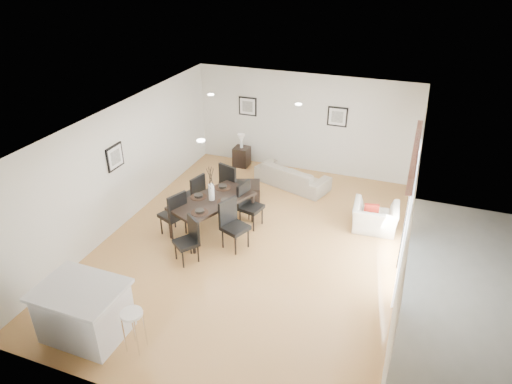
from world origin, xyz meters
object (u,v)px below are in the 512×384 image
(dining_chair_head, at_px, (189,237))
(dining_chair_foot, at_px, (231,183))
(kitchen_island, at_px, (84,311))
(armchair, at_px, (375,218))
(dining_chair_enear, at_px, (232,221))
(dining_chair_wnear, at_px, (175,212))
(coffee_table, at_px, (239,191))
(bar_stool, at_px, (132,318))
(dining_table, at_px, (212,203))
(dining_chair_efar, at_px, (248,202))
(side_table, at_px, (242,157))
(dining_chair_wfar, at_px, (195,193))
(sofa, at_px, (292,176))

(dining_chair_head, xyz_separation_m, dining_chair_foot, (-0.08, 2.27, 0.09))
(dining_chair_head, bearing_deg, kitchen_island, -69.22)
(armchair, xyz_separation_m, dining_chair_foot, (-3.37, -0.11, 0.31))
(armchair, distance_m, dining_chair_head, 4.07)
(dining_chair_enear, xyz_separation_m, dining_chair_head, (-0.60, -0.73, -0.07))
(dining_chair_enear, relative_size, dining_chair_head, 1.12)
(dining_chair_wnear, height_order, coffee_table, dining_chair_wnear)
(bar_stool, bearing_deg, dining_table, 95.36)
(dining_chair_efar, xyz_separation_m, side_table, (-1.30, 2.86, -0.29))
(dining_chair_efar, bearing_deg, dining_table, 138.66)
(side_table, distance_m, kitchen_island, 6.84)
(dining_table, height_order, coffee_table, dining_table)
(dining_table, relative_size, dining_chair_wfar, 1.99)
(dining_chair_efar, bearing_deg, dining_chair_foot, 58.29)
(dining_chair_enear, distance_m, dining_chair_efar, 0.90)
(armchair, xyz_separation_m, dining_chair_efar, (-2.70, -0.76, 0.26))
(dining_table, height_order, dining_chair_head, dining_chair_head)
(bar_stool, bearing_deg, coffee_table, 93.60)
(dining_chair_enear, xyz_separation_m, dining_chair_foot, (-0.68, 1.54, 0.03))
(side_table, bearing_deg, dining_chair_enear, -70.85)
(dining_table, height_order, dining_chair_wnear, dining_chair_wnear)
(sofa, distance_m, dining_chair_efar, 2.23)
(sofa, distance_m, armchair, 2.70)
(kitchen_island, bearing_deg, coffee_table, 83.68)
(dining_chair_wnear, bearing_deg, dining_chair_head, 68.38)
(kitchen_island, bearing_deg, dining_chair_foot, 83.69)
(dining_chair_wfar, bearing_deg, sofa, 156.93)
(dining_table, xyz_separation_m, bar_stool, (0.33, -3.51, -0.05))
(dining_chair_wnear, relative_size, kitchen_island, 0.79)
(sofa, distance_m, dining_chair_wnear, 3.57)
(coffee_table, distance_m, bar_stool, 5.03)
(dining_chair_head, bearing_deg, bar_stool, -47.31)
(dining_chair_wfar, relative_size, dining_chair_foot, 0.92)
(dining_chair_head, xyz_separation_m, bar_stool, (0.28, -2.36, 0.11))
(dining_chair_wnear, distance_m, dining_chair_enear, 1.29)
(kitchen_island, distance_m, bar_stool, 0.93)
(sofa, height_order, dining_chair_wnear, dining_chair_wnear)
(dining_chair_efar, height_order, kitchen_island, dining_chair_efar)
(dining_chair_enear, bearing_deg, dining_chair_wnear, 115.55)
(dining_chair_enear, xyz_separation_m, coffee_table, (-0.63, 1.91, -0.39))
(dining_chair_enear, distance_m, dining_chair_foot, 1.69)
(dining_chair_wnear, xyz_separation_m, bar_stool, (0.97, -3.02, 0.05))
(dining_chair_enear, height_order, dining_chair_head, dining_chair_enear)
(coffee_table, xyz_separation_m, bar_stool, (0.31, -5.00, 0.43))
(dining_table, distance_m, dining_chair_enear, 0.77)
(dining_table, xyz_separation_m, dining_chair_efar, (0.64, 0.47, -0.11))
(armchair, xyz_separation_m, dining_table, (-3.34, -1.23, 0.37))
(armchair, relative_size, bar_stool, 1.30)
(dining_table, distance_m, coffee_table, 1.57)
(dining_chair_wnear, distance_m, coffee_table, 2.12)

